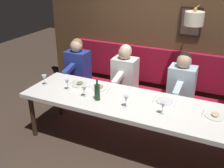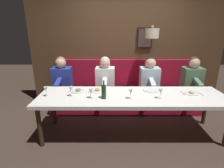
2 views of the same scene
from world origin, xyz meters
The scene contains 18 objects.
ground_plane centered at (0.00, 0.00, 0.00)m, with size 12.00×12.00×0.00m, color #423328.
dining_table centered at (0.00, 0.00, 0.68)m, with size 0.90×3.14×0.74m.
banquette_bench centered at (0.89, 0.00, 0.23)m, with size 0.52×3.34×0.45m, color maroon.
back_wall_panel centered at (1.46, -0.01, 1.36)m, with size 0.59×4.54×2.90m.
diner_nearest centered at (0.88, -1.38, 0.82)m, with size 0.60×0.40×0.79m.
diner_near centered at (0.88, -0.46, 0.82)m, with size 0.60×0.40×0.79m.
diner_middle centered at (0.88, 0.49, 0.82)m, with size 0.60×0.40×0.79m.
diner_far centered at (0.88, 1.41, 0.82)m, with size 0.60×0.40×0.79m.
place_setting_0 centered at (0.19, -0.38, 0.75)m, with size 0.24×0.31×0.01m.
place_setting_1 centered at (0.17, 0.94, 0.75)m, with size 0.24×0.31×0.05m.
place_setting_2 centered at (0.07, -1.02, 0.75)m, with size 0.24×0.31×0.05m.
place_setting_3 centered at (0.19, 0.60, 0.75)m, with size 0.24×0.32×0.05m.
wine_glass_0 centered at (-0.14, -0.43, 0.86)m, with size 0.07×0.07×0.16m.
wine_glass_1 centered at (-0.14, 0.68, 0.86)m, with size 0.07×0.07×0.16m.
wine_glass_2 centered at (-0.16, 0.04, 0.86)m, with size 0.07×0.07×0.16m.
wine_glass_3 centered at (-0.05, 1.01, 0.86)m, with size 0.07×0.07×0.16m.
wine_glass_4 centered at (-0.05, 1.42, 0.86)m, with size 0.07×0.07×0.16m.
wine_bottle centered at (-0.14, 0.47, 0.86)m, with size 0.08×0.08×0.30m.
Camera 2 is at (-2.75, 0.33, 1.84)m, focal length 28.29 mm.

